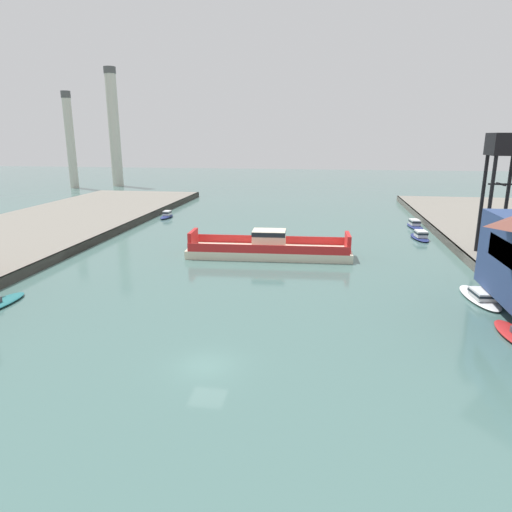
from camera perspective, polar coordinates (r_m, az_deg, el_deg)
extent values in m
plane|color=#476B66|center=(33.03, -6.19, -13.56)|extent=(400.00, 400.00, 0.00)
cube|color=#4C4742|center=(60.50, -25.42, -1.06)|extent=(0.30, 140.00, 1.23)
cube|color=#4C4742|center=(53.47, 27.98, -3.32)|extent=(0.30, 140.00, 1.23)
cube|color=beige|center=(61.10, 1.64, 0.48)|extent=(22.01, 6.87, 1.10)
cube|color=red|center=(63.62, 1.84, 2.07)|extent=(20.87, 1.12, 1.10)
cube|color=red|center=(58.07, 1.44, 0.84)|extent=(20.87, 1.12, 1.10)
cube|color=beige|center=(60.69, 1.66, 2.12)|extent=(4.50, 3.42, 2.47)
cube|color=black|center=(60.50, 1.66, 2.93)|extent=(4.54, 3.46, 0.60)
cube|color=red|center=(60.86, 11.45, 1.73)|extent=(0.69, 4.11, 2.20)
cube|color=red|center=(62.32, -7.91, 2.19)|extent=(0.69, 4.11, 2.20)
ellipsoid|color=navy|center=(76.12, 19.84, 2.20)|extent=(2.92, 6.55, 0.42)
cube|color=silver|center=(75.53, 20.00, 2.65)|extent=(1.79, 2.38, 1.00)
cube|color=black|center=(75.51, 20.00, 2.74)|extent=(1.84, 2.45, 0.30)
ellipsoid|color=white|center=(50.25, 26.24, -4.70)|extent=(3.36, 7.93, 0.39)
cube|color=silver|center=(49.58, 26.57, -4.30)|extent=(2.06, 2.87, 0.74)
cube|color=black|center=(49.55, 26.59, -4.20)|extent=(2.12, 2.95, 0.22)
ellipsoid|color=navy|center=(85.39, 19.33, 3.52)|extent=(2.77, 7.00, 0.38)
cube|color=silver|center=(85.75, 19.28, 4.03)|extent=(1.70, 2.53, 0.98)
cube|color=black|center=(85.73, 19.29, 4.11)|extent=(1.74, 2.60, 0.30)
ellipsoid|color=navy|center=(92.07, -11.16, 4.88)|extent=(1.84, 5.47, 0.49)
cube|color=silver|center=(92.34, -11.09, 5.33)|extent=(1.26, 1.92, 0.86)
cube|color=black|center=(92.32, -11.10, 5.40)|extent=(1.30, 1.98, 0.26)
cylinder|color=black|center=(64.47, 26.45, 5.84)|extent=(0.44, 0.44, 12.21)
cylinder|color=black|center=(65.42, 28.89, 5.66)|extent=(0.44, 0.44, 12.21)
cylinder|color=black|center=(61.72, 27.25, 5.42)|extent=(0.44, 0.44, 12.21)
cube|color=black|center=(63.83, 27.90, 3.92)|extent=(2.92, 0.20, 0.20)
cube|color=black|center=(63.83, 27.90, 3.92)|extent=(0.20, 2.92, 0.20)
cube|color=black|center=(63.27, 28.39, 7.94)|extent=(2.92, 0.20, 0.20)
cube|color=black|center=(63.27, 28.39, 7.94)|extent=(0.20, 2.92, 0.20)
cube|color=black|center=(63.03, 28.92, 12.19)|extent=(3.79, 3.79, 2.61)
cylinder|color=beige|center=(156.02, -17.39, 15.07)|extent=(3.42, 3.42, 36.38)
cylinder|color=#4C4C4C|center=(157.24, -17.90, 21.33)|extent=(3.69, 3.69, 2.00)
cylinder|color=beige|center=(154.42, -22.28, 13.26)|extent=(2.59, 2.59, 28.81)
cylinder|color=#4C4C4C|center=(154.89, -22.79, 18.20)|extent=(2.79, 2.79, 2.00)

